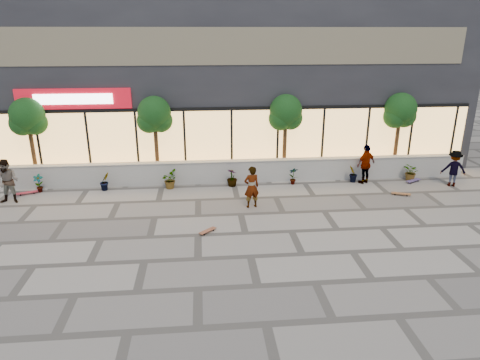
{
  "coord_description": "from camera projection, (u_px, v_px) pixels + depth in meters",
  "views": [
    {
      "loc": [
        -1.41,
        -11.68,
        6.62
      ],
      "look_at": [
        -0.01,
        3.53,
        1.3
      ],
      "focal_mm": 32.0,
      "sensor_mm": 36.0,
      "label": 1
    }
  ],
  "objects": [
    {
      "name": "skater_center",
      "position": [
        252.0,
        187.0,
        16.76
      ],
      "size": [
        0.69,
        0.53,
        1.69
      ],
      "primitive_type": "imported",
      "rotation": [
        0.0,
        0.0,
        3.37
      ],
      "color": "silver",
      "rests_on": "ground"
    },
    {
      "name": "shrub_g",
      "position": [
        411.0,
        172.0,
        19.94
      ],
      "size": [
        0.77,
        0.84,
        0.81
      ],
      "primitive_type": "imported",
      "rotation": [
        0.0,
        0.0,
        4.92
      ],
      "color": "#143A12",
      "rests_on": "ground"
    },
    {
      "name": "skater_right_near",
      "position": [
        366.0,
        164.0,
        19.43
      ],
      "size": [
        1.15,
        0.88,
        1.82
      ],
      "primitive_type": "imported",
      "rotation": [
        0.0,
        0.0,
        3.61
      ],
      "color": "silver",
      "rests_on": "ground"
    },
    {
      "name": "shrub_d",
      "position": [
        232.0,
        178.0,
        19.21
      ],
      "size": [
        0.64,
        0.64,
        0.81
      ],
      "primitive_type": "imported",
      "rotation": [
        0.0,
        0.0,
        2.46
      ],
      "color": "#143A12",
      "rests_on": "ground"
    },
    {
      "name": "skateboard_right_near",
      "position": [
        401.0,
        194.0,
        18.22
      ],
      "size": [
        0.8,
        0.48,
        0.09
      ],
      "rotation": [
        0.0,
        0.0,
        -0.38
      ],
      "color": "brown",
      "rests_on": "ground"
    },
    {
      "name": "shrub_b",
      "position": [
        105.0,
        181.0,
        18.73
      ],
      "size": [
        0.57,
        0.57,
        0.81
      ],
      "primitive_type": "imported",
      "rotation": [
        0.0,
        0.0,
        0.82
      ],
      "color": "#143A12",
      "rests_on": "ground"
    },
    {
      "name": "skateboard_right_far",
      "position": [
        413.0,
        180.0,
        19.81
      ],
      "size": [
        0.85,
        0.6,
        0.1
      ],
      "rotation": [
        0.0,
        0.0,
        0.5
      ],
      "color": "#59457F",
      "rests_on": "ground"
    },
    {
      "name": "skateboard_center",
      "position": [
        208.0,
        231.0,
        14.85
      ],
      "size": [
        0.65,
        0.62,
        0.09
      ],
      "rotation": [
        0.0,
        0.0,
        0.75
      ],
      "color": "brown",
      "rests_on": "ground"
    },
    {
      "name": "shrub_f",
      "position": [
        353.0,
        174.0,
        19.69
      ],
      "size": [
        0.55,
        0.57,
        0.81
      ],
      "primitive_type": "imported",
      "rotation": [
        0.0,
        0.0,
        4.1
      ],
      "color": "#143A12",
      "rests_on": "ground"
    },
    {
      "name": "shrub_a",
      "position": [
        39.0,
        183.0,
        18.48
      ],
      "size": [
        0.43,
        0.29,
        0.81
      ],
      "primitive_type": "imported",
      "color": "#143A12",
      "rests_on": "ground"
    },
    {
      "name": "shrub_c",
      "position": [
        169.0,
        179.0,
        18.97
      ],
      "size": [
        0.68,
        0.77,
        0.81
      ],
      "primitive_type": "imported",
      "rotation": [
        0.0,
        0.0,
        1.64
      ],
      "color": "#143A12",
      "rests_on": "ground"
    },
    {
      "name": "tree_west",
      "position": [
        28.0,
        119.0,
        18.77
      ],
      "size": [
        1.6,
        1.5,
        3.92
      ],
      "color": "#472B19",
      "rests_on": "ground"
    },
    {
      "name": "retail_building",
      "position": [
        225.0,
        77.0,
        23.63
      ],
      "size": [
        24.0,
        9.17,
        8.5
      ],
      "color": "#26262C",
      "rests_on": "ground"
    },
    {
      "name": "planter_wall",
      "position": [
        233.0,
        171.0,
        19.7
      ],
      "size": [
        22.0,
        0.42,
        1.04
      ],
      "color": "beige",
      "rests_on": "ground"
    },
    {
      "name": "tree_east",
      "position": [
        400.0,
        113.0,
        20.24
      ],
      "size": [
        1.6,
        1.5,
        3.92
      ],
      "color": "#472B19",
      "rests_on": "ground"
    },
    {
      "name": "skateboard_left",
      "position": [
        27.0,
        193.0,
        18.32
      ],
      "size": [
        0.86,
        0.51,
        0.1
      ],
      "rotation": [
        0.0,
        0.0,
        0.38
      ],
      "color": "red",
      "rests_on": "ground"
    },
    {
      "name": "shrub_e",
      "position": [
        293.0,
        176.0,
        19.45
      ],
      "size": [
        0.46,
        0.35,
        0.81
      ],
      "primitive_type": "imported",
      "rotation": [
        0.0,
        0.0,
        3.28
      ],
      "color": "#143A12",
      "rests_on": "ground"
    },
    {
      "name": "skater_right_far",
      "position": [
        454.0,
        168.0,
        19.12
      ],
      "size": [
        1.19,
        0.9,
        1.64
      ],
      "primitive_type": "imported",
      "rotation": [
        0.0,
        0.0,
        2.84
      ],
      "color": "maroon",
      "rests_on": "ground"
    },
    {
      "name": "tree_mideast",
      "position": [
        286.0,
        114.0,
        19.76
      ],
      "size": [
        1.6,
        1.5,
        3.92
      ],
      "color": "#472B19",
      "rests_on": "ground"
    },
    {
      "name": "tree_midwest",
      "position": [
        154.0,
        117.0,
        19.24
      ],
      "size": [
        1.6,
        1.5,
        3.92
      ],
      "color": "#472B19",
      "rests_on": "ground"
    },
    {
      "name": "ground",
      "position": [
        251.0,
        257.0,
        13.29
      ],
      "size": [
        80.0,
        80.0,
        0.0
      ],
      "primitive_type": "plane",
      "color": "#A99F93",
      "rests_on": "ground"
    },
    {
      "name": "skater_left",
      "position": [
        8.0,
        182.0,
        17.16
      ],
      "size": [
        0.93,
        0.74,
        1.83
      ],
      "primitive_type": "imported",
      "rotation": [
        0.0,
        0.0,
        -0.05
      ],
      "color": "#8A7E59",
      "rests_on": "ground"
    }
  ]
}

